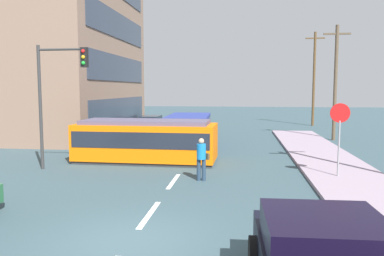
{
  "coord_description": "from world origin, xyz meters",
  "views": [
    {
      "loc": [
        2.55,
        -8.49,
        3.58
      ],
      "look_at": [
        0.29,
        9.43,
        1.74
      ],
      "focal_mm": 36.12,
      "sensor_mm": 36.0,
      "label": 1
    }
  ],
  "objects_px": {
    "traffic_light_mast": "(58,84)",
    "utility_pole_far": "(314,77)",
    "streetcar_tram": "(146,140)",
    "pedestrian_crossing": "(201,157)",
    "parked_sedan_mid": "(113,138)",
    "parked_sedan_far": "(134,129)",
    "utility_pole_mid": "(335,81)",
    "city_bus": "(189,128)",
    "stop_sign": "(340,124)",
    "parked_sedan_furthest": "(151,122)"
  },
  "relations": [
    {
      "from": "pedestrian_crossing",
      "to": "parked_sedan_furthest",
      "type": "distance_m",
      "value": 20.1
    },
    {
      "from": "city_bus",
      "to": "parked_sedan_mid",
      "type": "bearing_deg",
      "value": -158.23
    },
    {
      "from": "parked_sedan_far",
      "to": "streetcar_tram",
      "type": "bearing_deg",
      "value": -70.89
    },
    {
      "from": "streetcar_tram",
      "to": "stop_sign",
      "type": "height_order",
      "value": "stop_sign"
    },
    {
      "from": "pedestrian_crossing",
      "to": "utility_pole_mid",
      "type": "xyz_separation_m",
      "value": [
        7.98,
        13.12,
        3.2
      ]
    },
    {
      "from": "streetcar_tram",
      "to": "pedestrian_crossing",
      "type": "height_order",
      "value": "streetcar_tram"
    },
    {
      "from": "parked_sedan_mid",
      "to": "parked_sedan_far",
      "type": "bearing_deg",
      "value": 92.53
    },
    {
      "from": "utility_pole_far",
      "to": "parked_sedan_furthest",
      "type": "bearing_deg",
      "value": -161.91
    },
    {
      "from": "parked_sedan_mid",
      "to": "utility_pole_mid",
      "type": "bearing_deg",
      "value": 21.52
    },
    {
      "from": "stop_sign",
      "to": "utility_pole_far",
      "type": "relative_size",
      "value": 0.32
    },
    {
      "from": "city_bus",
      "to": "traffic_light_mast",
      "type": "height_order",
      "value": "traffic_light_mast"
    },
    {
      "from": "city_bus",
      "to": "utility_pole_mid",
      "type": "bearing_deg",
      "value": 21.4
    },
    {
      "from": "traffic_light_mast",
      "to": "utility_pole_far",
      "type": "xyz_separation_m",
      "value": [
        14.94,
        22.62,
        0.91
      ]
    },
    {
      "from": "city_bus",
      "to": "stop_sign",
      "type": "bearing_deg",
      "value": -49.8
    },
    {
      "from": "streetcar_tram",
      "to": "parked_sedan_furthest",
      "type": "bearing_deg",
      "value": 102.42
    },
    {
      "from": "city_bus",
      "to": "utility_pole_far",
      "type": "height_order",
      "value": "utility_pole_far"
    },
    {
      "from": "pedestrian_crossing",
      "to": "stop_sign",
      "type": "distance_m",
      "value": 5.56
    },
    {
      "from": "pedestrian_crossing",
      "to": "utility_pole_far",
      "type": "xyz_separation_m",
      "value": [
        8.49,
        23.91,
        3.74
      ]
    },
    {
      "from": "city_bus",
      "to": "parked_sedan_mid",
      "type": "height_order",
      "value": "city_bus"
    },
    {
      "from": "streetcar_tram",
      "to": "parked_sedan_mid",
      "type": "relative_size",
      "value": 1.63
    },
    {
      "from": "parked_sedan_furthest",
      "to": "utility_pole_mid",
      "type": "bearing_deg",
      "value": -22.16
    },
    {
      "from": "parked_sedan_mid",
      "to": "parked_sedan_furthest",
      "type": "distance_m",
      "value": 11.47
    },
    {
      "from": "streetcar_tram",
      "to": "traffic_light_mast",
      "type": "height_order",
      "value": "traffic_light_mast"
    },
    {
      "from": "traffic_light_mast",
      "to": "utility_pole_far",
      "type": "distance_m",
      "value": 27.12
    },
    {
      "from": "pedestrian_crossing",
      "to": "utility_pole_mid",
      "type": "relative_size",
      "value": 0.21
    },
    {
      "from": "utility_pole_mid",
      "to": "pedestrian_crossing",
      "type": "bearing_deg",
      "value": -121.32
    },
    {
      "from": "streetcar_tram",
      "to": "stop_sign",
      "type": "relative_size",
      "value": 2.4
    },
    {
      "from": "traffic_light_mast",
      "to": "utility_pole_mid",
      "type": "relative_size",
      "value": 0.69
    },
    {
      "from": "traffic_light_mast",
      "to": "utility_pole_mid",
      "type": "distance_m",
      "value": 18.66
    },
    {
      "from": "pedestrian_crossing",
      "to": "parked_sedan_furthest",
      "type": "height_order",
      "value": "pedestrian_crossing"
    },
    {
      "from": "parked_sedan_far",
      "to": "utility_pole_mid",
      "type": "xyz_separation_m",
      "value": [
        14.38,
        0.02,
        3.52
      ]
    },
    {
      "from": "city_bus",
      "to": "pedestrian_crossing",
      "type": "height_order",
      "value": "city_bus"
    },
    {
      "from": "parked_sedan_furthest",
      "to": "stop_sign",
      "type": "height_order",
      "value": "stop_sign"
    },
    {
      "from": "pedestrian_crossing",
      "to": "traffic_light_mast",
      "type": "distance_m",
      "value": 7.16
    },
    {
      "from": "streetcar_tram",
      "to": "parked_sedan_far",
      "type": "relative_size",
      "value": 1.59
    },
    {
      "from": "utility_pole_mid",
      "to": "utility_pole_far",
      "type": "relative_size",
      "value": 0.88
    },
    {
      "from": "pedestrian_crossing",
      "to": "parked_sedan_mid",
      "type": "distance_m",
      "value": 9.74
    },
    {
      "from": "traffic_light_mast",
      "to": "utility_pole_mid",
      "type": "bearing_deg",
      "value": 39.33
    },
    {
      "from": "city_bus",
      "to": "utility_pole_far",
      "type": "distance_m",
      "value": 18.2
    },
    {
      "from": "utility_pole_mid",
      "to": "utility_pole_far",
      "type": "distance_m",
      "value": 10.82
    },
    {
      "from": "pedestrian_crossing",
      "to": "utility_pole_far",
      "type": "height_order",
      "value": "utility_pole_far"
    },
    {
      "from": "pedestrian_crossing",
      "to": "utility_pole_far",
      "type": "distance_m",
      "value": 25.65
    },
    {
      "from": "city_bus",
      "to": "parked_sedan_mid",
      "type": "relative_size",
      "value": 1.32
    },
    {
      "from": "parked_sedan_mid",
      "to": "traffic_light_mast",
      "type": "bearing_deg",
      "value": -92.71
    },
    {
      "from": "pedestrian_crossing",
      "to": "utility_pole_mid",
      "type": "bearing_deg",
      "value": 58.68
    },
    {
      "from": "streetcar_tram",
      "to": "utility_pole_far",
      "type": "height_order",
      "value": "utility_pole_far"
    },
    {
      "from": "parked_sedan_far",
      "to": "utility_pole_far",
      "type": "xyz_separation_m",
      "value": [
        14.89,
        10.81,
        4.06
      ]
    },
    {
      "from": "traffic_light_mast",
      "to": "utility_pole_mid",
      "type": "height_order",
      "value": "utility_pole_mid"
    },
    {
      "from": "parked_sedan_furthest",
      "to": "parked_sedan_far",
      "type": "bearing_deg",
      "value": -89.02
    },
    {
      "from": "pedestrian_crossing",
      "to": "utility_pole_mid",
      "type": "distance_m",
      "value": 15.68
    }
  ]
}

